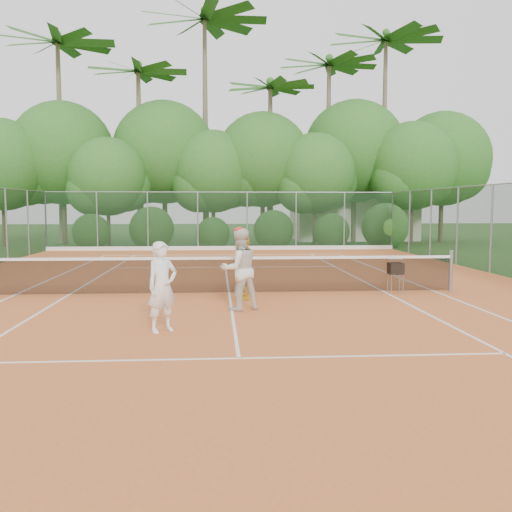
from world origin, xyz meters
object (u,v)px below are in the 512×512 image
(player_yellow, at_px, (245,267))
(ball_hopper, at_px, (396,269))
(player_center_grp, at_px, (239,269))
(player_white, at_px, (162,287))

(player_yellow, xyz_separation_m, ball_hopper, (3.97, 0.75, -0.16))
(ball_hopper, bearing_deg, player_center_grp, -145.91)
(player_center_grp, height_order, player_yellow, player_center_grp)
(player_center_grp, relative_size, ball_hopper, 2.28)
(player_center_grp, distance_m, ball_hopper, 4.67)
(player_yellow, relative_size, ball_hopper, 1.98)
(player_white, distance_m, player_center_grp, 2.57)
(player_yellow, distance_m, ball_hopper, 4.05)
(player_yellow, bearing_deg, player_white, -23.05)
(player_white, bearing_deg, ball_hopper, -0.09)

